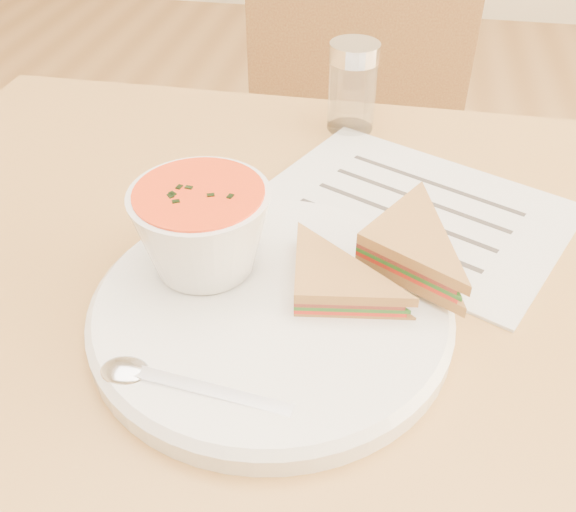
% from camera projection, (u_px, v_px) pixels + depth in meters
% --- Properties ---
extents(dining_table, '(1.00, 0.70, 0.75)m').
position_uv_depth(dining_table, '(333.00, 511.00, 0.79)').
color(dining_table, '#A46033').
rests_on(dining_table, floor).
extents(chair_far, '(0.46, 0.46, 0.89)m').
position_uv_depth(chair_far, '(359.00, 225.00, 1.14)').
color(chair_far, brown).
rests_on(chair_far, floor).
extents(plate, '(0.35, 0.35, 0.02)m').
position_uv_depth(plate, '(271.00, 311.00, 0.51)').
color(plate, white).
rests_on(plate, dining_table).
extents(soup_bowl, '(0.12, 0.12, 0.08)m').
position_uv_depth(soup_bowl, '(203.00, 233.00, 0.52)').
color(soup_bowl, white).
rests_on(soup_bowl, plate).
extents(sandwich_half_a, '(0.10, 0.10, 0.03)m').
position_uv_depth(sandwich_half_a, '(294.00, 309.00, 0.48)').
color(sandwich_half_a, '#BB8142').
rests_on(sandwich_half_a, plate).
extents(sandwich_half_b, '(0.14, 0.14, 0.03)m').
position_uv_depth(sandwich_half_b, '(356.00, 249.00, 0.52)').
color(sandwich_half_b, '#BB8142').
rests_on(sandwich_half_b, plate).
extents(spoon, '(0.18, 0.05, 0.01)m').
position_uv_depth(spoon, '(194.00, 388.00, 0.44)').
color(spoon, silver).
rests_on(spoon, plate).
extents(paper_menu, '(0.35, 0.31, 0.00)m').
position_uv_depth(paper_menu, '(411.00, 209.00, 0.63)').
color(paper_menu, white).
rests_on(paper_menu, dining_table).
extents(condiment_shaker, '(0.06, 0.06, 0.10)m').
position_uv_depth(condiment_shaker, '(352.00, 87.00, 0.74)').
color(condiment_shaker, silver).
rests_on(condiment_shaker, dining_table).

